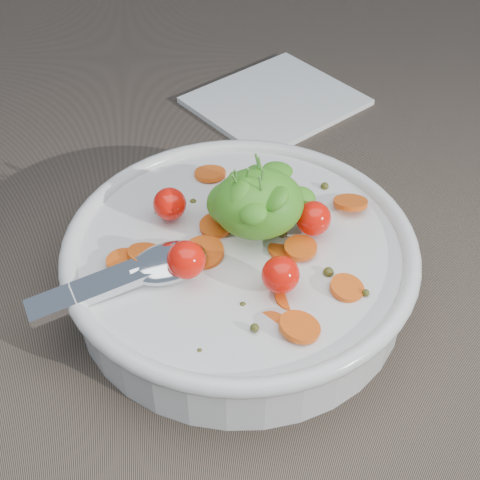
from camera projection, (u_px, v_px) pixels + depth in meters
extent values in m
plane|color=brown|center=(241.00, 291.00, 0.52)|extent=(6.00, 6.00, 0.00)
cylinder|color=silver|center=(240.00, 268.00, 0.50)|extent=(0.25, 0.25, 0.05)
torus|color=silver|center=(240.00, 245.00, 0.48)|extent=(0.26, 0.26, 0.01)
cylinder|color=silver|center=(240.00, 287.00, 0.51)|extent=(0.12, 0.12, 0.01)
cylinder|color=brown|center=(240.00, 268.00, 0.50)|extent=(0.22, 0.22, 0.04)
cylinder|color=orange|center=(301.00, 248.00, 0.47)|extent=(0.03, 0.03, 0.01)
cylinder|color=orange|center=(350.00, 202.00, 0.51)|extent=(0.04, 0.04, 0.01)
cylinder|color=orange|center=(347.00, 288.00, 0.45)|extent=(0.03, 0.03, 0.01)
cylinder|color=orange|center=(216.00, 226.00, 0.49)|extent=(0.03, 0.03, 0.01)
cylinder|color=orange|center=(274.00, 191.00, 0.52)|extent=(0.03, 0.03, 0.01)
cylinder|color=orange|center=(288.00, 250.00, 0.48)|extent=(0.04, 0.04, 0.01)
cylinder|color=orange|center=(262.00, 218.00, 0.51)|extent=(0.04, 0.04, 0.01)
cylinder|color=orange|center=(190.00, 257.00, 0.47)|extent=(0.03, 0.03, 0.01)
cylinder|color=orange|center=(124.00, 261.00, 0.47)|extent=(0.04, 0.04, 0.01)
cylinder|color=orange|center=(269.00, 330.00, 0.43)|extent=(0.03, 0.03, 0.01)
cylinder|color=orange|center=(202.00, 253.00, 0.48)|extent=(0.04, 0.04, 0.01)
cylinder|color=orange|center=(210.00, 174.00, 0.54)|extent=(0.03, 0.03, 0.01)
cylinder|color=orange|center=(148.00, 255.00, 0.47)|extent=(0.03, 0.03, 0.02)
cylinder|color=orange|center=(293.00, 301.00, 0.45)|extent=(0.04, 0.04, 0.01)
cylinder|color=orange|center=(249.00, 203.00, 0.52)|extent=(0.04, 0.04, 0.01)
cylinder|color=orange|center=(300.00, 327.00, 0.42)|extent=(0.03, 0.03, 0.01)
cylinder|color=orange|center=(274.00, 194.00, 0.52)|extent=(0.03, 0.03, 0.01)
sphere|color=#414416|center=(255.00, 328.00, 0.42)|extent=(0.01, 0.01, 0.01)
sphere|color=#414416|center=(228.00, 196.00, 0.51)|extent=(0.01, 0.01, 0.01)
sphere|color=#414416|center=(243.00, 305.00, 0.44)|extent=(0.00, 0.00, 0.00)
sphere|color=#414416|center=(282.00, 235.00, 0.49)|extent=(0.01, 0.01, 0.01)
sphere|color=#414416|center=(223.00, 205.00, 0.51)|extent=(0.01, 0.01, 0.01)
sphere|color=#414416|center=(366.00, 293.00, 0.45)|extent=(0.01, 0.01, 0.01)
sphere|color=#414416|center=(328.00, 272.00, 0.46)|extent=(0.01, 0.01, 0.01)
sphere|color=#414416|center=(215.00, 212.00, 0.50)|extent=(0.01, 0.01, 0.01)
sphere|color=#414416|center=(193.00, 202.00, 0.52)|extent=(0.01, 0.01, 0.01)
sphere|color=#414416|center=(325.00, 186.00, 0.53)|extent=(0.01, 0.01, 0.01)
sphere|color=#414416|center=(158.00, 212.00, 0.51)|extent=(0.01, 0.01, 0.01)
sphere|color=#414416|center=(280.00, 198.00, 0.52)|extent=(0.00, 0.00, 0.00)
sphere|color=#414416|center=(200.00, 352.00, 0.42)|extent=(0.00, 0.00, 0.00)
sphere|color=red|center=(313.00, 218.00, 0.48)|extent=(0.03, 0.03, 0.03)
sphere|color=red|center=(255.00, 183.00, 0.51)|extent=(0.03, 0.03, 0.03)
sphere|color=red|center=(170.00, 204.00, 0.49)|extent=(0.02, 0.02, 0.02)
sphere|color=red|center=(186.00, 260.00, 0.45)|extent=(0.03, 0.03, 0.03)
sphere|color=red|center=(281.00, 275.00, 0.44)|extent=(0.03, 0.03, 0.03)
ellipsoid|color=#4AA425|center=(258.00, 203.00, 0.47)|extent=(0.07, 0.06, 0.05)
ellipsoid|color=#4AA425|center=(232.00, 203.00, 0.48)|extent=(0.04, 0.04, 0.03)
ellipsoid|color=#4AA425|center=(253.00, 175.00, 0.50)|extent=(0.03, 0.03, 0.02)
ellipsoid|color=#4AA425|center=(257.00, 182.00, 0.46)|extent=(0.02, 0.02, 0.01)
ellipsoid|color=#4AA425|center=(247.00, 188.00, 0.46)|extent=(0.02, 0.02, 0.02)
ellipsoid|color=#4AA425|center=(267.00, 184.00, 0.46)|extent=(0.03, 0.03, 0.02)
ellipsoid|color=#4AA425|center=(276.00, 180.00, 0.47)|extent=(0.02, 0.02, 0.01)
ellipsoid|color=#4AA425|center=(301.00, 198.00, 0.49)|extent=(0.03, 0.02, 0.02)
ellipsoid|color=#4AA425|center=(276.00, 199.00, 0.45)|extent=(0.03, 0.03, 0.02)
ellipsoid|color=#4AA425|center=(238.00, 181.00, 0.48)|extent=(0.02, 0.02, 0.01)
ellipsoid|color=#4AA425|center=(260.00, 188.00, 0.46)|extent=(0.02, 0.02, 0.01)
ellipsoid|color=#4AA425|center=(259.00, 194.00, 0.46)|extent=(0.02, 0.02, 0.01)
ellipsoid|color=#4AA425|center=(259.00, 189.00, 0.48)|extent=(0.03, 0.03, 0.02)
ellipsoid|color=#4AA425|center=(239.00, 191.00, 0.45)|extent=(0.03, 0.03, 0.02)
ellipsoid|color=#4AA425|center=(267.00, 201.00, 0.46)|extent=(0.02, 0.03, 0.02)
ellipsoid|color=#4AA425|center=(253.00, 191.00, 0.46)|extent=(0.02, 0.02, 0.02)
ellipsoid|color=#4AA425|center=(240.00, 189.00, 0.46)|extent=(0.02, 0.02, 0.02)
ellipsoid|color=#4AA425|center=(260.00, 187.00, 0.46)|extent=(0.02, 0.02, 0.02)
ellipsoid|color=#4AA425|center=(279.00, 183.00, 0.47)|extent=(0.02, 0.02, 0.02)
ellipsoid|color=#4AA425|center=(278.00, 170.00, 0.49)|extent=(0.03, 0.03, 0.01)
ellipsoid|color=#4AA425|center=(260.00, 181.00, 0.46)|extent=(0.02, 0.03, 0.01)
ellipsoid|color=#4AA425|center=(261.00, 201.00, 0.47)|extent=(0.03, 0.03, 0.03)
ellipsoid|color=#4AA425|center=(247.00, 183.00, 0.46)|extent=(0.02, 0.02, 0.01)
ellipsoid|color=#4AA425|center=(248.00, 181.00, 0.47)|extent=(0.03, 0.03, 0.01)
ellipsoid|color=#4AA425|center=(253.00, 213.00, 0.45)|extent=(0.03, 0.03, 0.02)
ellipsoid|color=#4AA425|center=(279.00, 213.00, 0.47)|extent=(0.02, 0.03, 0.02)
ellipsoid|color=#4AA425|center=(249.00, 210.00, 0.46)|extent=(0.03, 0.03, 0.02)
ellipsoid|color=#4AA425|center=(267.00, 186.00, 0.46)|extent=(0.03, 0.02, 0.02)
cylinder|color=#4C8C33|center=(265.00, 185.00, 0.47)|extent=(0.01, 0.01, 0.04)
cylinder|color=#4C8C33|center=(263.00, 203.00, 0.45)|extent=(0.01, 0.01, 0.04)
cylinder|color=#4C8C33|center=(241.00, 191.00, 0.46)|extent=(0.01, 0.01, 0.04)
cylinder|color=#4C8C33|center=(245.00, 188.00, 0.47)|extent=(0.00, 0.01, 0.04)
cylinder|color=#4C8C33|center=(259.00, 196.00, 0.46)|extent=(0.01, 0.01, 0.04)
cylinder|color=#4C8C33|center=(239.00, 191.00, 0.46)|extent=(0.01, 0.01, 0.04)
cylinder|color=#4C8C33|center=(262.00, 180.00, 0.47)|extent=(0.01, 0.01, 0.04)
ellipsoid|color=silver|center=(169.00, 263.00, 0.46)|extent=(0.07, 0.05, 0.02)
cube|color=silver|center=(106.00, 284.00, 0.45)|extent=(0.11, 0.05, 0.02)
cylinder|color=silver|center=(144.00, 270.00, 0.46)|extent=(0.02, 0.02, 0.01)
cube|color=white|center=(275.00, 101.00, 0.71)|extent=(0.21, 0.20, 0.01)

